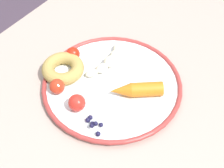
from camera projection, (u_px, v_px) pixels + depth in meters
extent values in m
cube|color=#A89488|center=(122.00, 91.00, 0.87)|extent=(1.17, 0.82, 0.03)
cube|color=tan|center=(121.00, 37.00, 1.56)|extent=(0.05, 0.05, 0.70)
cylinder|color=silver|center=(112.00, 86.00, 0.85)|extent=(0.34, 0.34, 0.01)
torus|color=#9F3532|center=(112.00, 84.00, 0.85)|extent=(0.35, 0.35, 0.01)
ellipsoid|color=beige|center=(92.00, 73.00, 0.86)|extent=(0.04, 0.04, 0.02)
ellipsoid|color=beige|center=(102.00, 68.00, 0.87)|extent=(0.04, 0.03, 0.02)
ellipsoid|color=beige|center=(110.00, 62.00, 0.88)|extent=(0.04, 0.03, 0.03)
ellipsoid|color=beige|center=(115.00, 55.00, 0.90)|extent=(0.04, 0.03, 0.02)
ellipsoid|color=beige|center=(117.00, 49.00, 0.92)|extent=(0.04, 0.04, 0.02)
cylinder|color=orange|center=(147.00, 89.00, 0.81)|extent=(0.08, 0.08, 0.04)
cone|color=orange|center=(121.00, 91.00, 0.81)|extent=(0.06, 0.06, 0.04)
torus|color=#A98C47|center=(63.00, 68.00, 0.86)|extent=(0.15, 0.15, 0.03)
sphere|color=#191638|center=(101.00, 125.00, 0.76)|extent=(0.01, 0.01, 0.01)
sphere|color=#191638|center=(88.00, 120.00, 0.77)|extent=(0.01, 0.01, 0.01)
sphere|color=#191638|center=(98.00, 134.00, 0.75)|extent=(0.01, 0.01, 0.01)
sphere|color=#191638|center=(92.00, 118.00, 0.77)|extent=(0.01, 0.01, 0.01)
sphere|color=#191638|center=(92.00, 124.00, 0.76)|extent=(0.01, 0.01, 0.01)
sphere|color=#191638|center=(92.00, 126.00, 0.75)|extent=(0.01, 0.01, 0.01)
sphere|color=#191638|center=(96.00, 124.00, 0.75)|extent=(0.01, 0.01, 0.01)
sphere|color=red|center=(57.00, 86.00, 0.82)|extent=(0.04, 0.04, 0.04)
sphere|color=red|center=(77.00, 103.00, 0.78)|extent=(0.04, 0.04, 0.04)
sphere|color=red|center=(74.00, 53.00, 0.90)|extent=(0.04, 0.04, 0.04)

